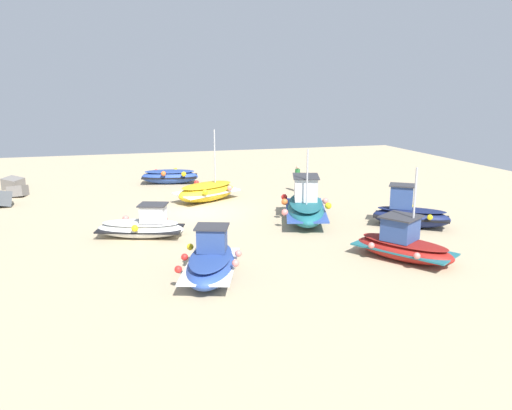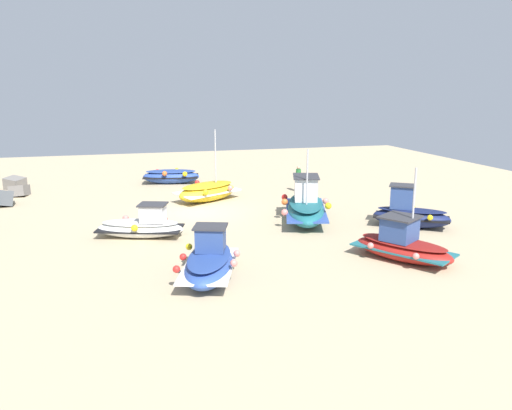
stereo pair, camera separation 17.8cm
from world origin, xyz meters
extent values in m
plane|color=tan|center=(0.00, 0.00, 0.00)|extent=(52.53, 52.53, 0.00)
ellipsoid|color=maroon|center=(-9.67, -6.40, 0.38)|extent=(4.13, 3.46, 0.77)
cube|color=#1E6670|center=(-9.67, -6.40, 0.41)|extent=(4.03, 3.43, 0.08)
ellipsoid|color=maroon|center=(-9.67, -6.40, 0.69)|extent=(3.63, 3.04, 0.14)
cube|color=#2D4784|center=(-9.50, -6.30, 1.20)|extent=(1.58, 1.60, 0.89)
cube|color=#333338|center=(-9.50, -6.30, 1.67)|extent=(1.83, 1.85, 0.06)
cylinder|color=#B7B7BC|center=(-9.91, -6.56, 2.18)|extent=(0.08, 0.08, 2.86)
sphere|color=#EA7F75|center=(-10.91, -6.16, 0.57)|extent=(0.25, 0.25, 0.25)
sphere|color=#EA7F75|center=(-9.18, -7.15, 0.69)|extent=(0.25, 0.25, 0.25)
sphere|color=#EA7F75|center=(-9.39, -5.16, 0.58)|extent=(0.25, 0.25, 0.25)
ellipsoid|color=gold|center=(2.61, -0.97, 0.50)|extent=(3.48, 4.31, 1.10)
cube|color=white|center=(2.61, -0.97, 0.55)|extent=(3.41, 4.18, 0.18)
ellipsoid|color=gold|center=(2.61, -0.97, 0.93)|extent=(3.03, 3.77, 0.24)
cylinder|color=#B7B7BC|center=(2.94, -1.54, 2.56)|extent=(0.08, 0.08, 3.11)
sphere|color=#EA7F75|center=(2.26, -2.25, 0.77)|extent=(0.30, 0.30, 0.30)
sphere|color=red|center=(3.43, -0.50, 0.95)|extent=(0.30, 0.30, 0.30)
sphere|color=yellow|center=(1.32, -0.65, 0.79)|extent=(0.30, 0.30, 0.30)
ellipsoid|color=white|center=(-3.85, 3.19, 0.35)|extent=(2.59, 4.11, 0.75)
cube|color=black|center=(-3.85, 3.19, 0.39)|extent=(2.57, 3.98, 0.11)
ellipsoid|color=beige|center=(-3.85, 3.19, 0.65)|extent=(2.26, 3.61, 0.16)
cube|color=white|center=(-4.04, 2.61, 1.08)|extent=(1.16, 1.25, 0.75)
cube|color=#333338|center=(-4.04, 2.61, 1.48)|extent=(1.34, 1.45, 0.06)
sphere|color=#EA7F75|center=(-2.78, 3.78, 0.61)|extent=(0.30, 0.30, 0.30)
sphere|color=yellow|center=(-4.63, 3.45, 0.63)|extent=(0.30, 0.30, 0.30)
sphere|color=red|center=(-3.35, 2.07, 0.62)|extent=(0.30, 0.30, 0.30)
ellipsoid|color=#1E6670|center=(-3.20, -4.87, 0.51)|extent=(5.57, 3.41, 1.06)
cube|color=#2D4C9E|center=(-3.20, -4.87, 0.56)|extent=(5.39, 3.40, 0.12)
ellipsoid|color=#1A565F|center=(-3.20, -4.87, 0.94)|extent=(4.90, 2.99, 0.19)
cube|color=white|center=(-2.91, -4.97, 1.59)|extent=(1.85, 1.53, 1.14)
cube|color=#333338|center=(-2.91, -4.97, 2.19)|extent=(2.14, 1.78, 0.06)
cylinder|color=#B7B7BC|center=(-3.98, -4.62, 2.35)|extent=(0.08, 0.08, 2.64)
sphere|color=#EA7F75|center=(-4.27, -3.42, 0.78)|extent=(0.32, 0.32, 0.32)
sphere|color=yellow|center=(-4.23, -5.63, 0.95)|extent=(0.32, 0.32, 0.32)
sphere|color=orange|center=(-2.87, -3.88, 0.95)|extent=(0.32, 0.32, 0.32)
sphere|color=#EA7F75|center=(-2.84, -6.10, 0.85)|extent=(0.32, 0.32, 0.32)
sphere|color=red|center=(-1.48, -4.35, 0.88)|extent=(0.32, 0.32, 0.32)
ellipsoid|color=#2D4C9E|center=(8.75, 0.52, 0.46)|extent=(2.19, 4.08, 0.98)
cube|color=black|center=(8.75, 0.52, 0.50)|extent=(2.18, 3.93, 0.14)
ellipsoid|color=navy|center=(8.75, 0.52, 0.84)|extent=(1.89, 3.59, 0.20)
sphere|color=red|center=(9.78, 1.35, 0.70)|extent=(0.34, 0.34, 0.34)
sphere|color=orange|center=(7.98, 1.02, 0.84)|extent=(0.34, 0.34, 0.34)
sphere|color=yellow|center=(9.52, 0.02, 0.78)|extent=(0.34, 0.34, 0.34)
sphere|color=yellow|center=(7.72, -0.31, 0.79)|extent=(0.34, 0.34, 0.34)
ellipsoid|color=navy|center=(-5.61, -9.31, 0.44)|extent=(3.22, 3.75, 0.93)
cube|color=black|center=(-5.61, -9.31, 0.49)|extent=(3.16, 3.65, 0.12)
ellipsoid|color=#151E45|center=(-5.61, -9.31, 0.82)|extent=(2.81, 3.29, 0.18)
cube|color=#2D4784|center=(-5.33, -8.91, 1.42)|extent=(1.29, 1.32, 1.07)
cube|color=#333338|center=(-5.33, -8.91, 1.99)|extent=(1.49, 1.53, 0.06)
sphere|color=yellow|center=(-6.75, -9.53, 0.73)|extent=(0.26, 0.26, 0.26)
sphere|color=yellow|center=(-4.95, -9.77, 0.79)|extent=(0.26, 0.26, 0.26)
sphere|color=yellow|center=(-5.79, -8.17, 0.76)|extent=(0.26, 0.26, 0.26)
ellipsoid|color=#2D4C9E|center=(-9.62, 1.11, 0.43)|extent=(4.19, 2.78, 0.89)
cube|color=white|center=(-9.62, 1.11, 0.48)|extent=(4.06, 2.79, 0.09)
ellipsoid|color=navy|center=(-9.62, 1.11, 0.80)|extent=(3.69, 2.44, 0.15)
cube|color=#2D4784|center=(-9.22, 0.98, 1.29)|extent=(1.14, 1.21, 0.85)
cube|color=#333338|center=(-9.22, 0.98, 1.75)|extent=(1.32, 1.40, 0.06)
sphere|color=red|center=(-10.36, 2.32, 0.72)|extent=(0.25, 0.25, 0.25)
sphere|color=#EA7F75|center=(-10.43, 0.43, 0.77)|extent=(0.25, 0.25, 0.25)
sphere|color=red|center=(-9.33, 1.97, 0.76)|extent=(0.25, 0.25, 0.25)
sphere|color=#EA7F75|center=(-9.40, 0.08, 0.74)|extent=(0.25, 0.25, 0.25)
sphere|color=yellow|center=(-8.31, 1.63, 0.78)|extent=(0.25, 0.25, 0.25)
cylinder|color=brown|center=(3.67, -6.92, 0.43)|extent=(0.14, 0.14, 0.85)
cylinder|color=brown|center=(3.54, -7.01, 0.43)|extent=(0.14, 0.14, 0.85)
cylinder|color=#236B33|center=(3.60, -6.97, 1.16)|extent=(0.32, 0.32, 0.62)
sphere|color=tan|center=(3.60, -6.97, 1.58)|extent=(0.22, 0.22, 0.22)
cube|color=#4C5156|center=(4.38, 10.23, 0.43)|extent=(1.43, 1.14, 1.19)
cube|color=slate|center=(7.02, 9.93, 0.33)|extent=(1.33, 1.17, 0.88)
cube|color=slate|center=(9.35, 10.58, 0.38)|extent=(1.53, 1.49, 0.97)
camera|label=1|loc=(-25.81, 4.06, 6.44)|focal=35.18mm
camera|label=2|loc=(-25.86, 3.88, 6.44)|focal=35.18mm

